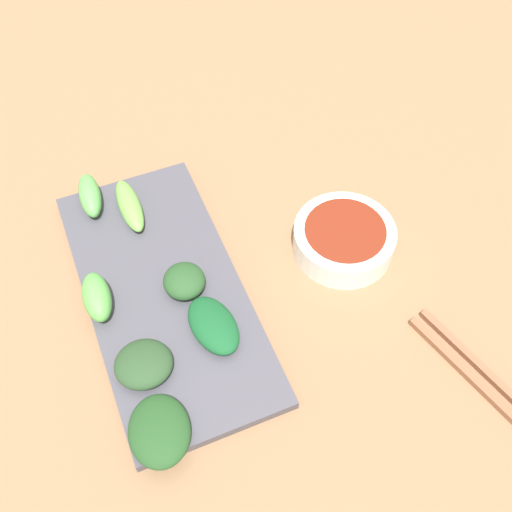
{
  "coord_description": "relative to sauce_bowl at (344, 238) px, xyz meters",
  "views": [
    {
      "loc": [
        0.12,
        0.39,
        0.61
      ],
      "look_at": [
        -0.03,
        0.02,
        0.05
      ],
      "focal_mm": 43.92,
      "sensor_mm": 36.0,
      "label": 1
    }
  ],
  "objects": [
    {
      "name": "tabletop",
      "position": [
        0.14,
        -0.02,
        -0.03
      ],
      "size": [
        2.1,
        2.1,
        0.02
      ],
      "primitive_type": "cube",
      "color": "#8F6A49",
      "rests_on": "ground"
    },
    {
      "name": "sauce_bowl",
      "position": [
        0.0,
        0.0,
        0.0
      ],
      "size": [
        0.12,
        0.12,
        0.04
      ],
      "color": "white",
      "rests_on": "tabletop"
    },
    {
      "name": "serving_plate",
      "position": [
        0.21,
        -0.02,
        -0.01
      ],
      "size": [
        0.16,
        0.35,
        0.01
      ],
      "primitive_type": "cube",
      "color": "#4B4A54",
      "rests_on": "tabletop"
    },
    {
      "name": "broccoli_leafy_0",
      "position": [
        0.26,
        0.14,
        0.0
      ],
      "size": [
        0.07,
        0.08,
        0.02
      ],
      "primitive_type": "ellipsoid",
      "rotation": [
        0.0,
        0.0,
        -0.18
      ],
      "color": "#234B22",
      "rests_on": "serving_plate"
    },
    {
      "name": "broccoli_stalk_1",
      "position": [
        0.21,
        -0.14,
        0.0
      ],
      "size": [
        0.03,
        0.08,
        0.02
      ],
      "primitive_type": "ellipsoid",
      "rotation": [
        0.0,
        0.0,
        -0.0
      ],
      "color": "#72B94D",
      "rests_on": "serving_plate"
    },
    {
      "name": "broccoli_stalk_2",
      "position": [
        0.25,
        -0.17,
        0.01
      ],
      "size": [
        0.03,
        0.07,
        0.03
      ],
      "primitive_type": "ellipsoid",
      "rotation": [
        0.0,
        0.0,
        -0.09
      ],
      "color": "#5FB656",
      "rests_on": "serving_plate"
    },
    {
      "name": "broccoli_leafy_3",
      "position": [
        0.19,
        -0.01,
        0.01
      ],
      "size": [
        0.05,
        0.05,
        0.02
      ],
      "primitive_type": "ellipsoid",
      "rotation": [
        0.0,
        0.0,
        -0.16
      ],
      "color": "#285028",
      "rests_on": "serving_plate"
    },
    {
      "name": "broccoli_leafy_4",
      "position": [
        0.18,
        0.05,
        0.0
      ],
      "size": [
        0.06,
        0.08,
        0.02
      ],
      "primitive_type": "ellipsoid",
      "rotation": [
        0.0,
        0.0,
        0.14
      ],
      "color": "#175429",
      "rests_on": "serving_plate"
    },
    {
      "name": "broccoli_stalk_5",
      "position": [
        0.28,
        -0.03,
        0.01
      ],
      "size": [
        0.03,
        0.06,
        0.03
      ],
      "primitive_type": "ellipsoid",
      "rotation": [
        0.0,
        0.0,
        -0.06
      ],
      "color": "#5DB74F",
      "rests_on": "serving_plate"
    },
    {
      "name": "broccoli_leafy_6",
      "position": [
        0.26,
        0.07,
        0.0
      ],
      "size": [
        0.07,
        0.07,
        0.02
      ],
      "primitive_type": "ellipsoid",
      "rotation": [
        0.0,
        0.0,
        -0.19
      ],
      "color": "#2A4828",
      "rests_on": "serving_plate"
    },
    {
      "name": "chopsticks",
      "position": [
        -0.06,
        0.23,
        -0.02
      ],
      "size": [
        0.08,
        0.23,
        0.01
      ],
      "rotation": [
        0.0,
        0.0,
        0.25
      ],
      "color": "#905D3F",
      "rests_on": "tabletop"
    }
  ]
}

